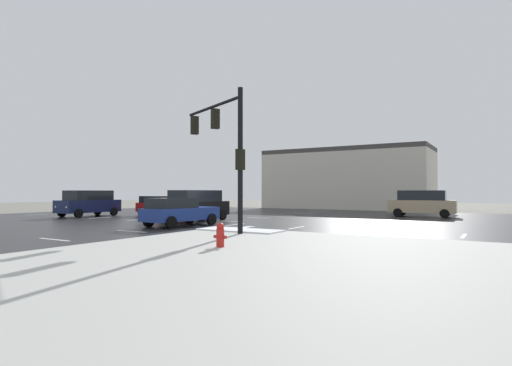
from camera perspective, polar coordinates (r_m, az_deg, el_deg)
The scene contains 13 objects.
ground_plane at distance 25.24m, azimuth -6.74°, elevation -5.65°, with size 120.00×120.00×0.00m, color slate.
road_asphalt at distance 25.24m, azimuth -6.74°, elevation -5.62°, with size 44.00×44.00×0.02m, color #232326.
sidewalk_corner at distance 8.80m, azimuth 7.55°, elevation -13.53°, with size 18.00×18.00×0.14m, color #B2B2AD.
snow_strip_curbside at distance 19.08m, azimuth -2.22°, elevation -6.57°, with size 4.00×1.60×0.06m, color white.
lane_markings at distance 23.42m, azimuth -6.48°, elevation -5.94°, with size 36.15×36.15×0.01m.
traffic_signal_mast at distance 18.94m, azimuth -4.41°, elevation 6.04°, with size 4.79×2.41×6.33m.
fire_hydrant at distance 13.48m, azimuth -5.02°, elevation -7.23°, with size 0.48×0.26×0.79m.
strip_building_background at distance 48.40m, azimuth 12.62°, elevation 0.54°, with size 18.32×8.00×6.84m.
suv_tan at distance 33.89m, azimuth 22.18°, elevation -2.59°, with size 4.91×2.36×2.03m.
sedan_red at distance 33.59m, azimuth -13.14°, elevation -3.07°, with size 4.66×2.36×1.58m.
sedan_blue at distance 23.24m, azimuth -10.76°, elevation -3.91°, with size 2.38×4.66×1.58m.
suv_navy at distance 34.61m, azimuth -22.35°, elevation -2.56°, with size 2.26×4.88×2.03m.
suv_black at distance 27.47m, azimuth -8.45°, elevation -3.01°, with size 2.43×4.94×2.03m.
Camera 1 is at (15.44, -19.87, 1.94)m, focal length 28.62 mm.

